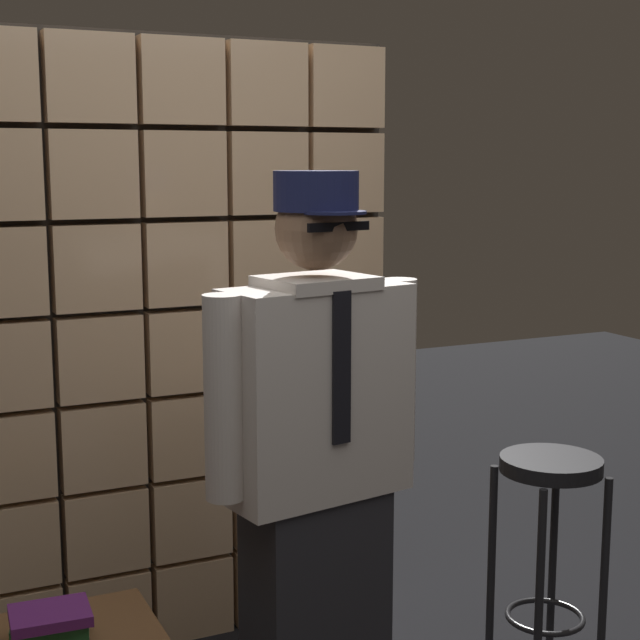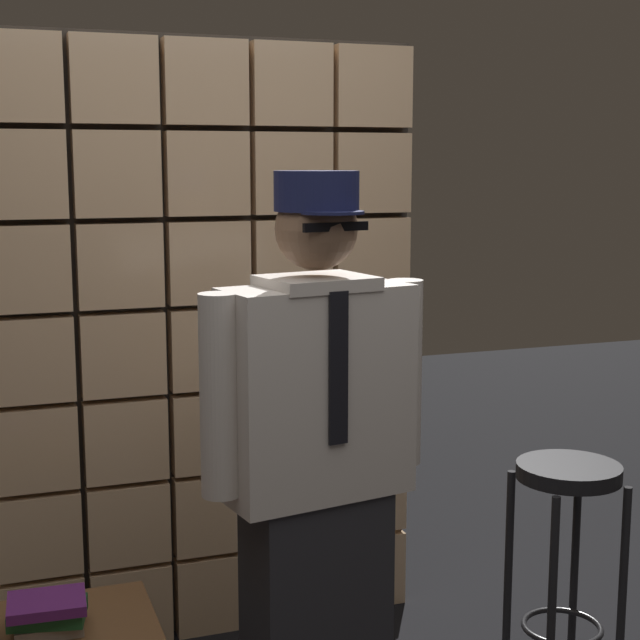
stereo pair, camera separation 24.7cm
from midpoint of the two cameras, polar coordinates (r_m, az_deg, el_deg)
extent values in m
cube|color=#E0B78C|center=(3.76, -14.12, -16.72)|extent=(0.30, 0.08, 0.30)
cube|color=#E0B78C|center=(3.80, -9.15, -16.28)|extent=(0.30, 0.08, 0.30)
cube|color=#E0B78C|center=(3.86, -4.32, -15.74)|extent=(0.30, 0.08, 0.30)
cube|color=#E0B78C|center=(3.95, 0.29, -15.12)|extent=(0.30, 0.08, 0.30)
cube|color=#E0B78C|center=(4.06, 4.65, -14.45)|extent=(0.30, 0.08, 0.30)
cube|color=#E0B78C|center=(3.63, -14.32, -12.20)|extent=(0.30, 0.08, 0.30)
cube|color=#E0B78C|center=(3.67, -9.28, -11.80)|extent=(0.30, 0.08, 0.30)
cube|color=#E0B78C|center=(3.74, -4.39, -11.32)|extent=(0.30, 0.08, 0.30)
cube|color=#E0B78C|center=(3.83, 0.29, -10.78)|extent=(0.30, 0.08, 0.30)
cube|color=#E0B78C|center=(3.94, 4.71, -10.21)|extent=(0.30, 0.08, 0.30)
cube|color=#E0B78C|center=(3.53, -14.53, -7.39)|extent=(0.30, 0.08, 0.30)
cube|color=#E0B78C|center=(3.57, -9.41, -7.03)|extent=(0.30, 0.08, 0.30)
cube|color=#E0B78C|center=(3.64, -4.45, -6.63)|extent=(0.30, 0.08, 0.30)
cube|color=#E0B78C|center=(3.73, 0.29, -6.19)|extent=(0.30, 0.08, 0.30)
cube|color=#E0B78C|center=(3.85, 4.77, -5.74)|extent=(0.30, 0.08, 0.30)
cube|color=#E0B78C|center=(3.45, -14.74, -2.33)|extent=(0.30, 0.08, 0.30)
cube|color=#E0B78C|center=(3.49, -9.55, -2.02)|extent=(0.30, 0.08, 0.30)
cube|color=#E0B78C|center=(3.56, -4.51, -1.70)|extent=(0.30, 0.08, 0.30)
cube|color=#E0B78C|center=(3.66, 0.30, -1.39)|extent=(0.30, 0.08, 0.30)
cube|color=#E0B78C|center=(3.78, 4.84, -1.08)|extent=(0.30, 0.08, 0.30)
cube|color=#E0B78C|center=(3.41, -14.96, 2.91)|extent=(0.30, 0.08, 0.30)
cube|color=#E0B78C|center=(3.45, -9.69, 3.17)|extent=(0.30, 0.08, 0.30)
cube|color=#E0B78C|center=(3.52, -4.58, 3.39)|extent=(0.30, 0.08, 0.30)
cube|color=#E0B78C|center=(3.61, 0.30, 3.57)|extent=(0.30, 0.08, 0.30)
cube|color=#E0B78C|center=(3.73, 4.90, 3.72)|extent=(0.30, 0.08, 0.30)
cube|color=#E0B78C|center=(3.39, -15.19, 8.26)|extent=(0.30, 0.08, 0.30)
cube|color=#E0B78C|center=(3.43, -9.83, 8.45)|extent=(0.30, 0.08, 0.30)
cube|color=#E0B78C|center=(3.50, -4.65, 8.57)|extent=(0.30, 0.08, 0.30)
cube|color=#E0B78C|center=(3.59, 0.31, 8.62)|extent=(0.30, 0.08, 0.30)
cube|color=#E0B78C|center=(3.71, 4.97, 8.61)|extent=(0.30, 0.08, 0.30)
cube|color=#E0B78C|center=(3.40, -15.42, 13.62)|extent=(0.30, 0.08, 0.30)
cube|color=#E0B78C|center=(3.44, -9.99, 13.75)|extent=(0.30, 0.08, 0.30)
cube|color=#E0B78C|center=(3.51, -4.71, 13.77)|extent=(0.30, 0.08, 0.30)
cube|color=#E0B78C|center=(3.60, 0.31, 13.68)|extent=(0.30, 0.08, 0.30)
cube|color=#E0B78C|center=(3.72, 5.04, 13.50)|extent=(0.30, 0.08, 0.30)
cube|color=#38332D|center=(3.61, -4.73, -1.56)|extent=(1.61, 0.02, 2.24)
cube|color=#28282D|center=(2.97, 2.30, -17.92)|extent=(0.43, 0.27, 0.84)
cube|color=silver|center=(2.72, 2.40, -4.28)|extent=(0.56, 0.31, 0.60)
cube|color=black|center=(2.60, 3.81, -2.89)|extent=(0.06, 0.02, 0.42)
cube|color=silver|center=(2.66, 2.44, 2.19)|extent=(0.33, 0.29, 0.04)
sphere|color=#846047|center=(2.65, 2.47, 5.38)|extent=(0.23, 0.23, 0.23)
ellipsoid|color=black|center=(2.61, 3.06, 4.43)|extent=(0.16, 0.10, 0.10)
cube|color=black|center=(2.56, 3.72, 5.48)|extent=(0.19, 0.04, 0.02)
cylinder|color=#191E47|center=(2.57, 3.49, 6.32)|extent=(0.20, 0.20, 0.01)
cylinder|color=#191E47|center=(2.64, 2.48, 7.59)|extent=(0.23, 0.23, 0.11)
cylinder|color=silver|center=(2.88, 7.41, -3.10)|extent=(0.12, 0.12, 0.55)
cylinder|color=silver|center=(2.57, -3.21, -4.52)|extent=(0.12, 0.12, 0.55)
cylinder|color=black|center=(3.32, 16.53, -8.57)|extent=(0.34, 0.34, 0.05)
torus|color=black|center=(3.52, 16.10, -16.99)|extent=(0.27, 0.27, 0.02)
cylinder|color=black|center=(3.29, 15.66, -16.24)|extent=(0.03, 0.03, 0.76)
cylinder|color=black|center=(3.44, 19.40, -15.26)|extent=(0.03, 0.03, 0.76)
cylinder|color=black|center=(3.49, 13.07, -14.61)|extent=(0.03, 0.03, 0.76)
cylinder|color=black|center=(3.63, 16.70, -13.79)|extent=(0.03, 0.03, 0.76)
cube|color=gray|center=(2.75, -13.12, -17.12)|extent=(0.18, 0.14, 0.03)
cube|color=#1E592D|center=(2.73, -13.14, -16.47)|extent=(0.22, 0.17, 0.04)
cube|color=#591E66|center=(2.70, -13.19, -15.99)|extent=(0.21, 0.17, 0.03)
camera|label=1|loc=(0.12, -87.35, 0.43)|focal=54.43mm
camera|label=2|loc=(0.12, 92.65, -0.43)|focal=54.43mm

